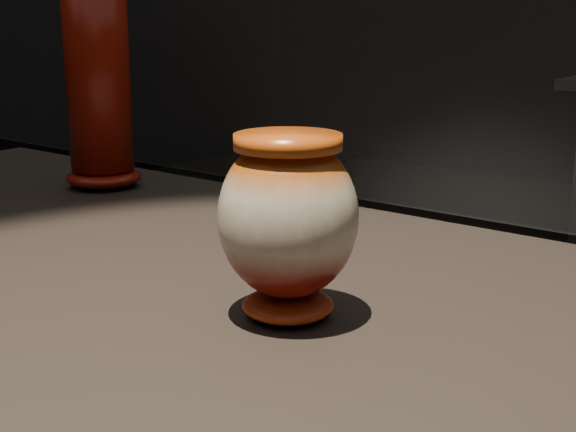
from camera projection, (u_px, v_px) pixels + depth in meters
name	position (u px, v px, depth m)	size (l,w,h in m)	color
main_vase	(288.00, 219.00, 0.81)	(0.18, 0.18, 0.19)	#690F09
tall_vase	(98.00, 71.00, 1.40)	(0.14, 0.14, 0.43)	#A2100A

